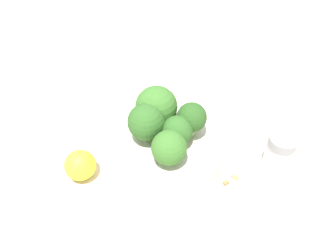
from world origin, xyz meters
name	(u,v)px	position (x,y,z in m)	size (l,w,h in m)	color
ground_plane	(168,159)	(0.00, 0.00, 0.00)	(3.00, 3.00, 0.00)	beige
bowl	(168,151)	(0.00, 0.00, 0.02)	(0.15, 0.15, 0.03)	silver
broccoli_floret_0	(169,148)	(0.03, 0.01, 0.06)	(0.04, 0.04, 0.05)	#7A9E5B
broccoli_floret_1	(156,107)	(-0.03, -0.02, 0.07)	(0.06, 0.06, 0.06)	#84AD66
broccoli_floret_2	(147,122)	(0.00, -0.03, 0.07)	(0.05, 0.05, 0.06)	#84AD66
broccoli_floret_3	(176,134)	(0.00, 0.01, 0.06)	(0.04, 0.04, 0.05)	#7A9E5B
broccoli_floret_4	(192,118)	(-0.02, 0.03, 0.07)	(0.04, 0.04, 0.05)	#7A9E5B
pepper_shaker	(279,153)	(-0.02, 0.15, 0.03)	(0.04, 0.04, 0.06)	silver
lemon_wedge	(80,165)	(0.06, -0.10, 0.02)	(0.04, 0.04, 0.04)	yellow
almond_crumb_0	(226,182)	(0.02, 0.09, 0.00)	(0.01, 0.01, 0.01)	olive
almond_crumb_1	(202,109)	(-0.12, 0.03, 0.00)	(0.01, 0.00, 0.01)	tan
almond_crumb_2	(235,176)	(0.01, 0.10, 0.00)	(0.01, 0.01, 0.01)	tan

